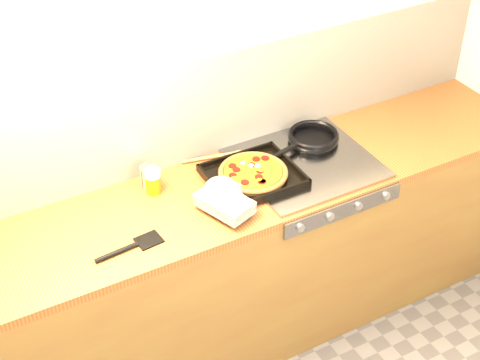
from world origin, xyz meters
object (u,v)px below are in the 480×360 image
tomato_can (148,177)px  pizza_on_tray (244,181)px  frying_pan (313,138)px  juice_glass (153,181)px

tomato_can → pizza_on_tray: bearing=-31.3°
pizza_on_tray → tomato_can: tomato_can is taller
frying_pan → juice_glass: 0.81m
pizza_on_tray → tomato_can: 0.42m
pizza_on_tray → tomato_can: size_ratio=4.96×
pizza_on_tray → juice_glass: size_ratio=4.45×
tomato_can → juice_glass: (0.00, -0.05, 0.01)m
juice_glass → pizza_on_tray: bearing=-25.2°
tomato_can → juice_glass: size_ratio=0.90×
tomato_can → juice_glass: juice_glass is taller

